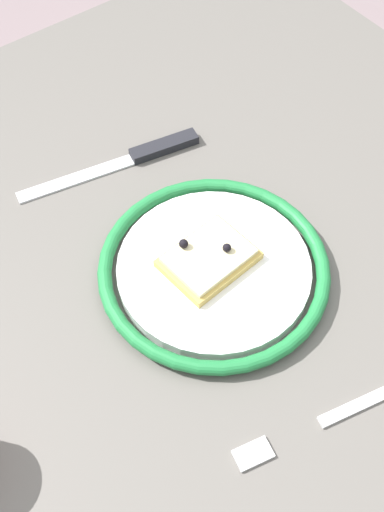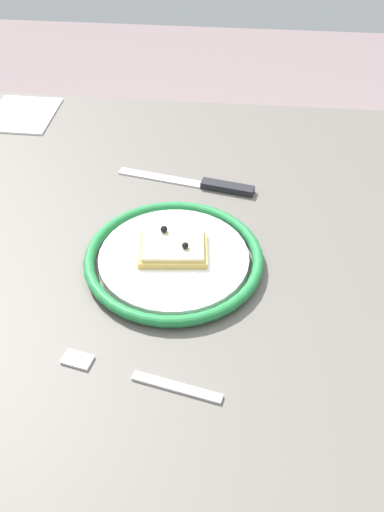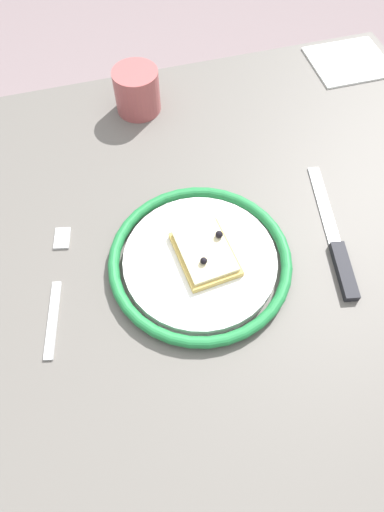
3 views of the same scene
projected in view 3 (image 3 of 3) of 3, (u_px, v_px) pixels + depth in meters
ground_plane at (181, 401)px, 1.23m from camera, size 6.00×6.00×0.00m
dining_table at (171, 305)px, 0.66m from camera, size 1.11×0.92×0.74m
plate at (200, 260)px, 0.61m from camera, size 0.26×0.26×0.02m
pizza_slice_near at (205, 253)px, 0.60m from camera, size 0.08×0.10×0.03m
knife at (338, 251)px, 0.62m from camera, size 0.07×0.24×0.01m
fork at (57, 287)px, 0.59m from camera, size 0.06×0.20×0.00m
cup at (137, 91)px, 0.75m from camera, size 0.08×0.08×0.08m
napkin at (349, 62)px, 0.85m from camera, size 0.15×0.13×0.00m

